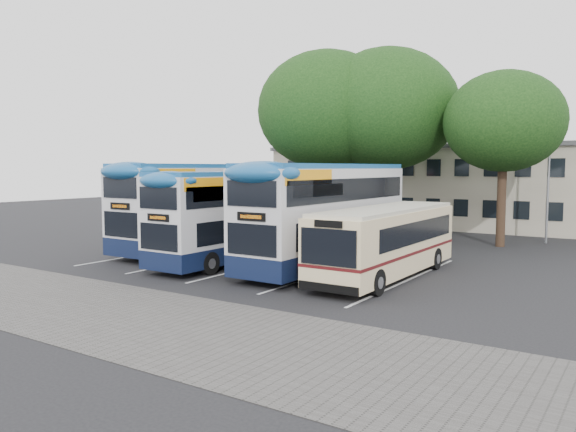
# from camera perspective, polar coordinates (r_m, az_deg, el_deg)

# --- Properties ---
(ground) EXTENTS (120.00, 120.00, 0.00)m
(ground) POSITION_cam_1_polar(r_m,az_deg,el_deg) (20.44, -1.67, -7.81)
(ground) COLOR black
(ground) RESTS_ON ground
(paving_strip) EXTENTS (40.00, 6.00, 0.01)m
(paving_strip) POSITION_cam_1_polar(r_m,az_deg,el_deg) (18.16, -16.27, -9.63)
(paving_strip) COLOR #595654
(paving_strip) RESTS_ON ground
(bay_lines) EXTENTS (14.12, 11.00, 0.01)m
(bay_lines) POSITION_cam_1_polar(r_m,az_deg,el_deg) (26.57, -2.07, -4.83)
(bay_lines) COLOR silver
(bay_lines) RESTS_ON ground
(depot_building) EXTENTS (32.40, 8.40, 6.20)m
(depot_building) POSITION_cam_1_polar(r_m,az_deg,el_deg) (44.80, 18.64, 2.95)
(depot_building) COLOR #ACA18A
(depot_building) RESTS_ON ground
(lamp_post) EXTENTS (0.25, 1.05, 9.06)m
(lamp_post) POSITION_cam_1_polar(r_m,az_deg,el_deg) (36.68, 25.00, 5.38)
(lamp_post) COLOR gray
(lamp_post) RESTS_ON ground
(tree_left) EXTENTS (9.27, 9.27, 12.26)m
(tree_left) POSITION_cam_1_polar(r_m,az_deg,el_deg) (38.12, 3.96, 10.65)
(tree_left) COLOR black
(tree_left) RESTS_ON ground
(tree_mid) EXTENTS (9.26, 9.26, 12.21)m
(tree_mid) POSITION_cam_1_polar(r_m,az_deg,el_deg) (37.56, 10.00, 10.61)
(tree_mid) COLOR black
(tree_mid) RESTS_ON ground
(tree_right) EXTENTS (6.69, 6.69, 9.95)m
(tree_right) POSITION_cam_1_polar(r_m,az_deg,el_deg) (34.19, 21.09, 8.93)
(tree_right) COLOR black
(tree_right) RESTS_ON ground
(bus_dd_left) EXTENTS (2.74, 11.29, 4.71)m
(bus_dd_left) POSITION_cam_1_polar(r_m,az_deg,el_deg) (31.10, -8.63, 1.35)
(bus_dd_left) COLOR #0E1836
(bus_dd_left) RESTS_ON ground
(bus_dd_mid) EXTENTS (2.52, 10.38, 4.33)m
(bus_dd_mid) POSITION_cam_1_polar(r_m,az_deg,el_deg) (27.01, -4.98, 0.40)
(bus_dd_mid) COLOR #0E1836
(bus_dd_mid) RESTS_ON ground
(bus_dd_right) EXTENTS (2.72, 11.23, 4.68)m
(bus_dd_right) POSITION_cam_1_polar(r_m,az_deg,el_deg) (25.38, 3.99, 0.56)
(bus_dd_right) COLOR #0E1836
(bus_dd_right) RESTS_ON ground
(bus_single) EXTENTS (2.47, 9.70, 2.89)m
(bus_single) POSITION_cam_1_polar(r_m,az_deg,el_deg) (23.40, 10.03, -2.19)
(bus_single) COLOR beige
(bus_single) RESTS_ON ground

